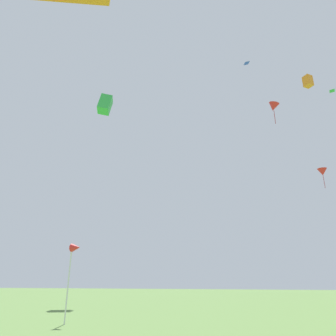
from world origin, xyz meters
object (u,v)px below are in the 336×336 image
at_px(distant_kite_red_low_left, 273,107).
at_px(distant_kite_red_high_left, 322,172).
at_px(distant_kite_green_far_center, 332,91).
at_px(distant_kite_green_mid_left, 105,105).
at_px(distant_kite_orange_overhead_distant, 308,81).
at_px(distant_kite_blue_low_right, 246,63).
at_px(marker_flag, 75,254).

distance_m(distant_kite_red_low_left, distant_kite_red_high_left, 9.86).
height_order(distant_kite_red_low_left, distant_kite_red_high_left, distant_kite_red_low_left).
xyz_separation_m(distant_kite_green_far_center, distant_kite_red_high_left, (-2.47, -2.15, -9.37)).
bearing_deg(distant_kite_red_high_left, distant_kite_green_far_center, 41.05).
bearing_deg(distant_kite_green_mid_left, distant_kite_red_low_left, 53.94).
relative_size(distant_kite_orange_overhead_distant, distant_kite_red_low_left, 0.39).
bearing_deg(distant_kite_blue_low_right, distant_kite_green_mid_left, -146.14).
bearing_deg(distant_kite_red_high_left, marker_flag, -112.79).
bearing_deg(marker_flag, distant_kite_orange_overhead_distant, 64.72).
relative_size(distant_kite_red_low_left, distant_kite_green_mid_left, 1.79).
relative_size(distant_kite_red_low_left, distant_kite_red_high_left, 1.45).
height_order(distant_kite_blue_low_right, distant_kite_green_far_center, distant_kite_green_far_center).
bearing_deg(distant_kite_blue_low_right, distant_kite_green_far_center, 49.01).
bearing_deg(marker_flag, distant_kite_green_mid_left, 120.07).
bearing_deg(distant_kite_orange_overhead_distant, distant_kite_green_mid_left, -145.34).
distance_m(distant_kite_blue_low_right, distant_kite_red_high_left, 11.99).
bearing_deg(distant_kite_red_low_left, distant_kite_blue_low_right, -100.99).
xyz_separation_m(distant_kite_green_mid_left, marker_flag, (5.44, -9.39, -11.34)).
bearing_deg(distant_kite_orange_overhead_distant, distant_kite_red_high_left, 84.72).
xyz_separation_m(distant_kite_green_far_center, distant_kite_orange_overhead_distant, (-2.76, -5.25, -1.63)).
bearing_deg(marker_flag, distant_kite_red_high_left, 67.21).
bearing_deg(distant_kite_red_high_left, distant_kite_orange_overhead_distant, -95.28).
distance_m(distant_kite_orange_overhead_distant, marker_flag, 27.14).
height_order(distant_kite_red_low_left, marker_flag, distant_kite_red_low_left).
height_order(distant_kite_green_far_center, distant_kite_red_high_left, distant_kite_green_far_center).
height_order(distant_kite_blue_low_right, distant_kite_red_high_left, distant_kite_blue_low_right).
relative_size(distant_kite_orange_overhead_distant, distant_kite_green_mid_left, 0.69).
bearing_deg(distant_kite_red_high_left, distant_kite_blue_low_right, -127.94).
relative_size(distant_kite_blue_low_right, distant_kite_orange_overhead_distant, 0.54).
bearing_deg(distant_kite_orange_overhead_distant, distant_kite_red_low_left, 119.12).
relative_size(distant_kite_green_mid_left, marker_flag, 0.72).
distance_m(distant_kite_blue_low_right, marker_flag, 23.75).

